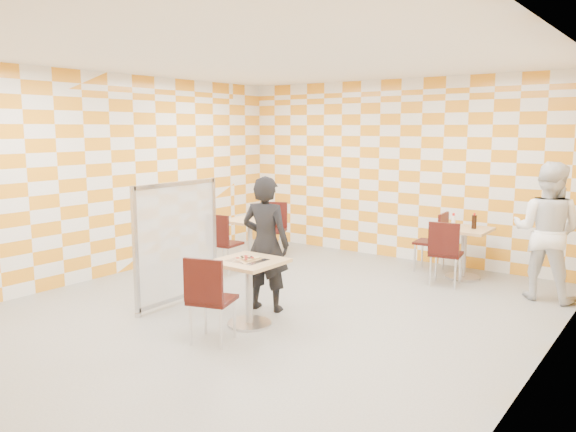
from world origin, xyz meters
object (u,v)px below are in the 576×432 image
object	(u,v)px
chair_empty_near	(222,239)
partition	(177,242)
soda_bottle	(474,222)
main_table	(249,281)
empty_table	(250,234)
chair_empty_far	(274,224)
second_table	(464,244)
chair_main_front	(208,293)
sport_bottle	(453,220)
man_dark	(266,244)
man_white	(547,231)
chair_second_front	(445,249)
chair_second_side	(436,237)

from	to	relation	value
chair_empty_near	partition	xyz separation A→B (m)	(0.55, -1.40, 0.25)
chair_empty_near	soda_bottle	xyz separation A→B (m)	(3.16, 1.96, 0.31)
main_table	empty_table	world-z (taller)	same
chair_empty_near	chair_empty_far	bearing A→B (deg)	95.27
second_table	soda_bottle	world-z (taller)	soda_bottle
chair_main_front	main_table	bearing A→B (deg)	94.02
main_table	soda_bottle	xyz separation A→B (m)	(1.38, 3.44, 0.34)
sport_bottle	man_dark	bearing A→B (deg)	-113.32
second_table	chair_empty_far	world-z (taller)	chair_empty_far
empty_table	man_white	xyz separation A→B (m)	(4.24, 0.86, 0.38)
empty_table	sport_bottle	size ratio (longest dim) A/B	3.75
chair_empty_far	soda_bottle	world-z (taller)	soda_bottle
chair_second_front	chair_second_side	xyz separation A→B (m)	(-0.42, 0.72, 0.00)
chair_empty_near	man_dark	world-z (taller)	man_dark
chair_main_front	chair_second_front	bearing A→B (deg)	71.68
second_table	sport_bottle	distance (m)	0.39
chair_empty_near	chair_empty_far	world-z (taller)	same
chair_second_front	man_dark	distance (m)	2.66
main_table	chair_empty_far	distance (m)	3.52
chair_empty_near	sport_bottle	size ratio (longest dim) A/B	4.62
chair_empty_near	soda_bottle	size ratio (longest dim) A/B	4.02
empty_table	man_dark	size ratio (longest dim) A/B	0.46
main_table	chair_second_side	bearing A→B (deg)	77.37
empty_table	chair_second_side	world-z (taller)	chair_second_side
soda_bottle	empty_table	bearing A→B (deg)	-158.13
chair_empty_near	sport_bottle	bearing A→B (deg)	34.83
chair_empty_near	partition	size ratio (longest dim) A/B	0.60
second_table	soda_bottle	bearing A→B (deg)	18.87
main_table	chair_main_front	world-z (taller)	chair_main_front
chair_main_front	chair_empty_far	xyz separation A→B (m)	(-1.97, 3.65, 0.00)
chair_second_front	sport_bottle	xyz separation A→B (m)	(-0.14, 0.67, 0.29)
second_table	chair_main_front	bearing A→B (deg)	-106.51
man_dark	soda_bottle	distance (m)	3.30
second_table	chair_second_side	world-z (taller)	chair_second_side
main_table	man_white	xyz separation A→B (m)	(2.44, 3.02, 0.38)
chair_empty_far	man_white	bearing A→B (deg)	0.86
man_dark	man_white	world-z (taller)	man_white
partition	man_dark	bearing A→B (deg)	23.96
man_dark	chair_second_side	bearing A→B (deg)	-121.50
man_white	chair_empty_far	bearing A→B (deg)	4.03
chair_empty_near	partition	world-z (taller)	partition
chair_empty_near	man_white	distance (m)	4.51
main_table	chair_second_front	bearing A→B (deg)	66.67
soda_bottle	partition	bearing A→B (deg)	-127.85
second_table	chair_empty_far	bearing A→B (deg)	-172.05
chair_empty_near	man_dark	size ratio (longest dim) A/B	0.56
chair_second_front	chair_empty_near	world-z (taller)	same
chair_second_front	soda_bottle	distance (m)	0.74
chair_main_front	partition	world-z (taller)	partition
chair_main_front	partition	size ratio (longest dim) A/B	0.60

